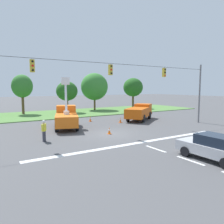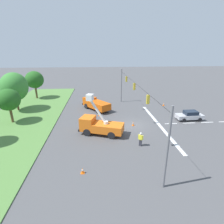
{
  "view_description": "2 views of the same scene",
  "coord_description": "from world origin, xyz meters",
  "px_view_note": "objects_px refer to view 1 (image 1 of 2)",
  "views": [
    {
      "loc": [
        -10.71,
        -17.48,
        4.36
      ],
      "look_at": [
        1.27,
        1.86,
        1.84
      ],
      "focal_mm": 35.0,
      "sensor_mm": 36.0,
      "label": 1
    },
    {
      "loc": [
        -24.41,
        5.34,
        10.91
      ],
      "look_at": [
        0.4,
        3.16,
        2.1
      ],
      "focal_mm": 28.0,
      "sensor_mm": 36.0,
      "label": 2
    }
  ],
  "objects_px": {
    "tree_centre": "(22,86)",
    "traffic_cone_foreground_right": "(109,131)",
    "utility_truck_support_near": "(139,112)",
    "tree_east": "(67,91)",
    "traffic_cone_foreground_left": "(120,120)",
    "tree_east_end": "(133,87)",
    "road_worker": "(44,129)",
    "traffic_cone_mid_right": "(90,119)",
    "sedan_silver": "(214,147)",
    "utility_truck_bucket_lift": "(66,116)",
    "tree_far_east": "(94,87)"
  },
  "relations": [
    {
      "from": "traffic_cone_mid_right",
      "to": "tree_east",
      "type": "bearing_deg",
      "value": 85.11
    },
    {
      "from": "utility_truck_bucket_lift",
      "to": "traffic_cone_mid_right",
      "type": "distance_m",
      "value": 5.13
    },
    {
      "from": "traffic_cone_foreground_left",
      "to": "traffic_cone_mid_right",
      "type": "bearing_deg",
      "value": 134.68
    },
    {
      "from": "tree_far_east",
      "to": "traffic_cone_mid_right",
      "type": "xyz_separation_m",
      "value": [
        -7.11,
        -12.56,
        -4.25
      ]
    },
    {
      "from": "tree_east_end",
      "to": "traffic_cone_foreground_left",
      "type": "distance_m",
      "value": 20.09
    },
    {
      "from": "tree_far_east",
      "to": "tree_east_end",
      "type": "xyz_separation_m",
      "value": [
        8.8,
        -0.74,
        -0.13
      ]
    },
    {
      "from": "sedan_silver",
      "to": "traffic_cone_foreground_right",
      "type": "bearing_deg",
      "value": 98.63
    },
    {
      "from": "tree_east",
      "to": "road_worker",
      "type": "relative_size",
      "value": 3.09
    },
    {
      "from": "tree_centre",
      "to": "traffic_cone_foreground_right",
      "type": "distance_m",
      "value": 21.38
    },
    {
      "from": "tree_centre",
      "to": "traffic_cone_mid_right",
      "type": "relative_size",
      "value": 9.35
    },
    {
      "from": "tree_centre",
      "to": "sedan_silver",
      "type": "relative_size",
      "value": 1.51
    },
    {
      "from": "utility_truck_bucket_lift",
      "to": "utility_truck_support_near",
      "type": "distance_m",
      "value": 10.57
    },
    {
      "from": "tree_east_end",
      "to": "road_worker",
      "type": "relative_size",
      "value": 3.64
    },
    {
      "from": "utility_truck_support_near",
      "to": "traffic_cone_foreground_right",
      "type": "distance_m",
      "value": 10.03
    },
    {
      "from": "tree_far_east",
      "to": "traffic_cone_mid_right",
      "type": "height_order",
      "value": "tree_far_east"
    },
    {
      "from": "tree_centre",
      "to": "tree_far_east",
      "type": "height_order",
      "value": "tree_far_east"
    },
    {
      "from": "traffic_cone_foreground_right",
      "to": "traffic_cone_mid_right",
      "type": "distance_m",
      "value": 8.16
    },
    {
      "from": "utility_truck_bucket_lift",
      "to": "tree_far_east",
      "type": "bearing_deg",
      "value": 53.47
    },
    {
      "from": "utility_truck_support_near",
      "to": "tree_east",
      "type": "bearing_deg",
      "value": 112.2
    },
    {
      "from": "traffic_cone_mid_right",
      "to": "sedan_silver",
      "type": "bearing_deg",
      "value": -91.32
    },
    {
      "from": "traffic_cone_foreground_right",
      "to": "tree_east_end",
      "type": "bearing_deg",
      "value": 47.97
    },
    {
      "from": "tree_east_end",
      "to": "utility_truck_support_near",
      "type": "distance_m",
      "value": 17.34
    },
    {
      "from": "tree_far_east",
      "to": "utility_truck_support_near",
      "type": "xyz_separation_m",
      "value": [
        -0.78,
        -14.81,
        -3.46
      ]
    },
    {
      "from": "tree_far_east",
      "to": "utility_truck_support_near",
      "type": "height_order",
      "value": "tree_far_east"
    },
    {
      "from": "traffic_cone_foreground_left",
      "to": "tree_east_end",
      "type": "bearing_deg",
      "value": 48.18
    },
    {
      "from": "sedan_silver",
      "to": "traffic_cone_mid_right",
      "type": "relative_size",
      "value": 6.2
    },
    {
      "from": "traffic_cone_foreground_left",
      "to": "tree_far_east",
      "type": "bearing_deg",
      "value": 74.36
    },
    {
      "from": "traffic_cone_foreground_right",
      "to": "traffic_cone_mid_right",
      "type": "xyz_separation_m",
      "value": [
        1.89,
        7.94,
        0.01
      ]
    },
    {
      "from": "tree_centre",
      "to": "traffic_cone_mid_right",
      "type": "xyz_separation_m",
      "value": [
        6.04,
        -12.6,
        -4.27
      ]
    },
    {
      "from": "utility_truck_bucket_lift",
      "to": "traffic_cone_foreground_right",
      "type": "bearing_deg",
      "value": -65.76
    },
    {
      "from": "tree_far_east",
      "to": "utility_truck_support_near",
      "type": "distance_m",
      "value": 15.23
    },
    {
      "from": "sedan_silver",
      "to": "traffic_cone_foreground_left",
      "type": "relative_size",
      "value": 6.05
    },
    {
      "from": "utility_truck_support_near",
      "to": "traffic_cone_mid_right",
      "type": "distance_m",
      "value": 6.77
    },
    {
      "from": "tree_centre",
      "to": "traffic_cone_foreground_left",
      "type": "xyz_separation_m",
      "value": [
        8.84,
        -15.43,
        -4.26
      ]
    },
    {
      "from": "tree_centre",
      "to": "tree_far_east",
      "type": "xyz_separation_m",
      "value": [
        13.15,
        -0.04,
        -0.02
      ]
    },
    {
      "from": "utility_truck_bucket_lift",
      "to": "tree_east_end",
      "type": "bearing_deg",
      "value": 35.87
    },
    {
      "from": "tree_east_end",
      "to": "sedan_silver",
      "type": "height_order",
      "value": "tree_east_end"
    },
    {
      "from": "tree_east_end",
      "to": "road_worker",
      "type": "distance_m",
      "value": 30.92
    },
    {
      "from": "tree_centre",
      "to": "road_worker",
      "type": "height_order",
      "value": "tree_centre"
    },
    {
      "from": "tree_east",
      "to": "traffic_cone_foreground_left",
      "type": "bearing_deg",
      "value": -82.3
    },
    {
      "from": "tree_far_east",
      "to": "traffic_cone_foreground_right",
      "type": "distance_m",
      "value": 22.78
    },
    {
      "from": "tree_centre",
      "to": "tree_east",
      "type": "height_order",
      "value": "tree_centre"
    },
    {
      "from": "utility_truck_bucket_lift",
      "to": "traffic_cone_foreground_right",
      "type": "xyz_separation_m",
      "value": [
        2.34,
        -5.19,
        -0.97
      ]
    },
    {
      "from": "traffic_cone_foreground_left",
      "to": "road_worker",
      "type": "bearing_deg",
      "value": -156.04
    },
    {
      "from": "tree_east",
      "to": "tree_east_end",
      "type": "distance_m",
      "value": 15.01
    },
    {
      "from": "tree_centre",
      "to": "traffic_cone_foreground_left",
      "type": "bearing_deg",
      "value": -60.19
    },
    {
      "from": "traffic_cone_foreground_right",
      "to": "road_worker",
      "type": "bearing_deg",
      "value": 176.76
    },
    {
      "from": "utility_truck_support_near",
      "to": "tree_east_end",
      "type": "bearing_deg",
      "value": 55.74
    },
    {
      "from": "sedan_silver",
      "to": "road_worker",
      "type": "xyz_separation_m",
      "value": [
        -7.5,
        10.09,
        0.21
      ]
    },
    {
      "from": "road_worker",
      "to": "traffic_cone_foreground_left",
      "type": "relative_size",
      "value": 2.48
    }
  ]
}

